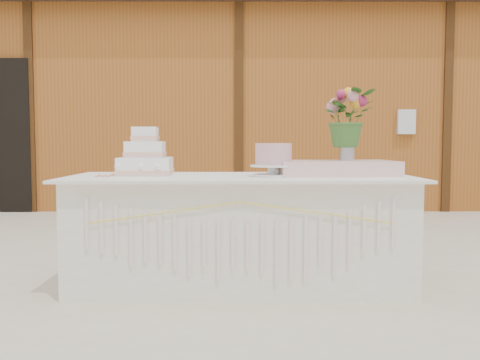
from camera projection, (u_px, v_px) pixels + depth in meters
name	position (u px, v px, depth m)	size (l,w,h in m)	color
ground	(240.00, 284.00, 3.79)	(80.00, 80.00, 0.00)	beige
barn	(238.00, 105.00, 9.65)	(12.60, 4.60, 3.30)	#9D4F21
cake_table	(240.00, 230.00, 3.76)	(2.40, 1.00, 0.77)	white
wedding_cake	(145.00, 159.00, 3.84)	(0.39, 0.39, 0.34)	white
pink_cake_stand	(273.00, 158.00, 3.65)	(0.32, 0.32, 0.23)	white
satin_runner	(335.00, 168.00, 3.79)	(0.83, 0.48, 0.10)	beige
flower_vase	(347.00, 150.00, 3.85)	(0.11, 0.11, 0.14)	#BABABF
bouquet	(347.00, 111.00, 3.83)	(0.37, 0.32, 0.42)	#376428
loose_flowers	(105.00, 175.00, 3.74)	(0.13, 0.30, 0.02)	pink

